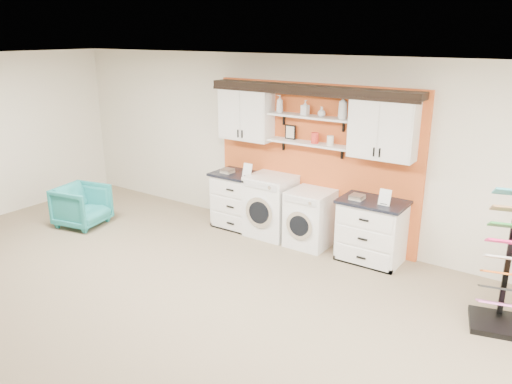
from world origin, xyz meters
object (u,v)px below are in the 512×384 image
Objects in this scene: washer at (271,206)px; sample_rack at (507,281)px; dryer at (310,218)px; base_cabinet_left at (242,200)px; armchair at (82,206)px; base_cabinet_right at (372,231)px.

washer is 0.55× the size of sample_rack.
washer is 0.71m from dryer.
washer reaches higher than base_cabinet_left.
armchair is (-6.36, -0.69, -0.21)m from sample_rack.
base_cabinet_left is at bearing 154.66° from sample_rack.
armchair is at bearing 171.41° from sample_rack.
base_cabinet_left is at bearing -180.00° from base_cabinet_right.
base_cabinet_left is at bearing 179.85° from dryer.
armchair is at bearing -157.69° from dryer.
base_cabinet_left reaches higher than base_cabinet_right.
dryer is at bearing 0.00° from washer.
base_cabinet_right reaches higher than dryer.
base_cabinet_right is 0.97m from dryer.
dryer is (1.29, -0.00, -0.03)m from base_cabinet_left.
armchair is (-4.51, -1.46, -0.11)m from base_cabinet_right.
sample_rack reaches higher than armchair.
base_cabinet_left is 1.03× the size of base_cabinet_right.
base_cabinet_left is 1.26× the size of armchair.
base_cabinet_left is at bearing -68.65° from armchair.
sample_rack reaches higher than base_cabinet_left.
base_cabinet_right is at bearing 0.12° from washer.
washer is at bearing -0.33° from base_cabinet_left.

